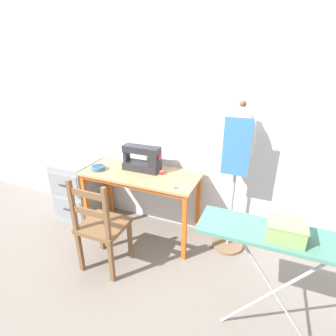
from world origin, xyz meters
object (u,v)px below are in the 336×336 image
dress_form (238,151)px  sewing_machine (143,159)px  storage_box (286,230)px  thread_spool_near_machine (161,173)px  wooden_chair (101,227)px  filing_cabinet (79,188)px  fabric_bowl (98,168)px  scissors (179,187)px  ironing_board (284,243)px

dress_form → sewing_machine: bearing=-177.0°
storage_box → sewing_machine: bearing=147.7°
thread_spool_near_machine → wooden_chair: bearing=-115.8°
dress_form → filing_cabinet: bearing=-177.4°
sewing_machine → dress_form: (0.94, 0.05, 0.20)m
filing_cabinet → storage_box: size_ratio=3.36×
sewing_machine → wooden_chair: (-0.09, -0.68, -0.42)m
wooden_chair → filing_cabinet: bearing=141.1°
fabric_bowl → thread_spool_near_machine: bearing=11.6°
scissors → ironing_board: size_ratio=0.13×
fabric_bowl → dress_form: 1.45m
fabric_bowl → ironing_board: ironing_board is taller
wooden_chair → ironing_board: (1.47, -0.14, 0.39)m
fabric_bowl → thread_spool_near_machine: 0.69m
thread_spool_near_machine → ironing_board: ironing_board is taller
thread_spool_near_machine → storage_box: 1.43m
scissors → wooden_chair: bearing=-142.0°
storage_box → filing_cabinet: bearing=159.8°
scissors → thread_spool_near_machine: bearing=143.5°
wooden_chair → dress_form: (1.03, 0.73, 0.62)m
sewing_machine → fabric_bowl: size_ratio=2.70×
wooden_chair → storage_box: (1.46, -0.18, 0.50)m
dress_form → storage_box: size_ratio=7.11×
thread_spool_near_machine → filing_cabinet: (-1.12, 0.01, -0.41)m
sewing_machine → dress_form: dress_form is taller
fabric_bowl → storage_box: 1.96m
scissors → ironing_board: 1.08m
sewing_machine → fabric_bowl: bearing=-158.6°
thread_spool_near_machine → ironing_board: bearing=-34.3°
sewing_machine → thread_spool_near_machine: sewing_machine is taller
storage_box → dress_form: bearing=115.0°
scissors → storage_box: 1.10m
storage_box → ironing_board: bearing=74.7°
filing_cabinet → wooden_chair: bearing=-38.9°
sewing_machine → filing_cabinet: (-0.89, -0.03, -0.51)m
scissors → ironing_board: ironing_board is taller
ironing_board → dress_form: bearing=116.4°
sewing_machine → filing_cabinet: 1.03m
thread_spool_near_machine → ironing_board: 1.40m
filing_cabinet → storage_box: 2.48m
scissors → dress_form: dress_form is taller
storage_box → thread_spool_near_machine: bearing=144.3°
fabric_bowl → filing_cabinet: fabric_bowl is taller
filing_cabinet → scissors: bearing=-8.3°
thread_spool_near_machine → dress_form: (0.72, 0.09, 0.31)m
fabric_bowl → filing_cabinet: 0.62m
scissors → filing_cabinet: (-1.38, 0.20, -0.39)m
thread_spool_near_machine → filing_cabinet: thread_spool_near_machine is taller
sewing_machine → storage_box: bearing=-32.3°
sewing_machine → scissors: size_ratio=3.15×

